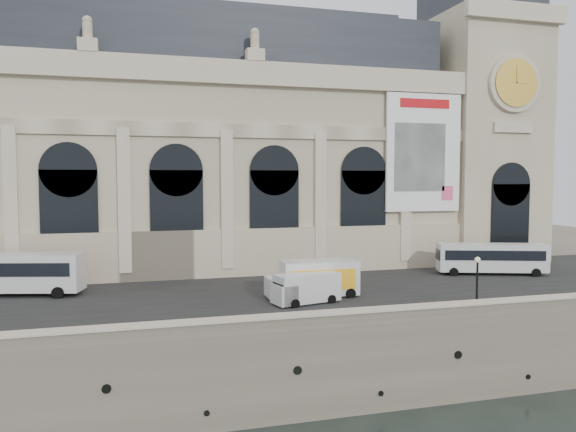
% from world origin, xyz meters
% --- Properties ---
extents(ground, '(260.00, 260.00, 0.00)m').
position_xyz_m(ground, '(0.00, 0.00, 0.00)').
color(ground, black).
rests_on(ground, ground).
extents(quay, '(160.00, 70.00, 6.00)m').
position_xyz_m(quay, '(0.00, 35.00, 3.00)').
color(quay, gray).
rests_on(quay, ground).
extents(street, '(160.00, 24.00, 0.06)m').
position_xyz_m(street, '(0.00, 14.00, 6.03)').
color(street, '#2D2D2D').
rests_on(street, quay).
extents(parapet, '(160.00, 1.40, 1.21)m').
position_xyz_m(parapet, '(0.00, 0.60, 6.62)').
color(parapet, gray).
rests_on(parapet, quay).
extents(museum, '(69.00, 18.70, 29.10)m').
position_xyz_m(museum, '(-5.98, 30.86, 19.72)').
color(museum, beige).
rests_on(museum, quay).
extents(clock_pavilion, '(13.00, 14.72, 36.70)m').
position_xyz_m(clock_pavilion, '(34.00, 27.93, 23.42)').
color(clock_pavilion, beige).
rests_on(clock_pavilion, quay).
extents(bus_left, '(12.81, 5.65, 3.71)m').
position_xyz_m(bus_left, '(-18.71, 18.13, 8.08)').
color(bus_left, silver).
rests_on(bus_left, quay).
extents(bus_right, '(11.33, 5.80, 3.30)m').
position_xyz_m(bus_right, '(28.09, 15.94, 7.85)').
color(bus_right, silver).
rests_on(bus_right, quay).
extents(van_c, '(5.86, 3.27, 2.46)m').
position_xyz_m(van_c, '(4.97, 8.30, 7.26)').
color(van_c, silver).
rests_on(van_c, quay).
extents(box_truck, '(7.92, 2.93, 3.17)m').
position_xyz_m(box_truck, '(6.62, 10.52, 7.60)').
color(box_truck, silver).
rests_on(box_truck, quay).
extents(lamp_right, '(0.44, 0.44, 4.27)m').
position_xyz_m(lamp_right, '(16.83, 2.03, 8.13)').
color(lamp_right, black).
rests_on(lamp_right, quay).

